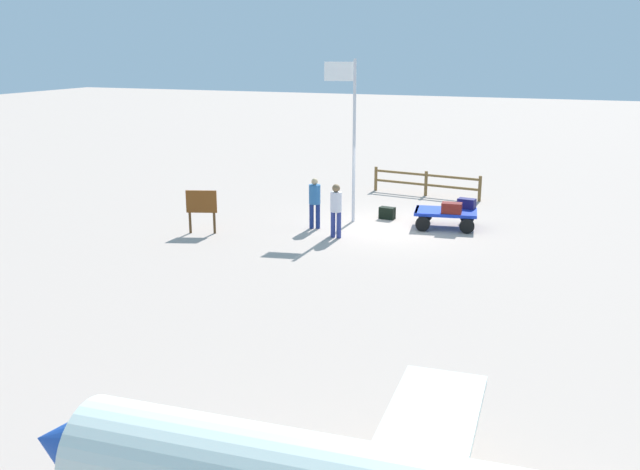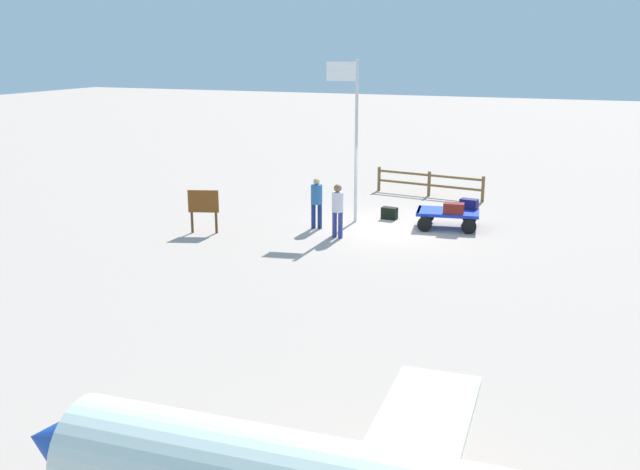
{
  "view_description": "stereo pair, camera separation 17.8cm",
  "coord_description": "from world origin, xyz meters",
  "px_view_note": "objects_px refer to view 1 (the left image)",
  "views": [
    {
      "loc": [
        -5.82,
        21.33,
        5.64
      ],
      "look_at": [
        0.12,
        6.0,
        1.23
      ],
      "focal_mm": 39.97,
      "sensor_mm": 36.0,
      "label": 1
    },
    {
      "loc": [
        -5.99,
        21.27,
        5.64
      ],
      "look_at": [
        0.12,
        6.0,
        1.23
      ],
      "focal_mm": 39.97,
      "sensor_mm": 36.0,
      "label": 2
    }
  ],
  "objects_px": {
    "worker_trailing": "(315,199)",
    "suitcase_dark": "(452,208)",
    "luggage_cart": "(445,214)",
    "suitcase_grey": "(467,204)",
    "suitcase_tan": "(387,213)",
    "worker_lead": "(336,207)",
    "signboard": "(202,205)",
    "flagpole": "(350,125)"
  },
  "relations": [
    {
      "from": "worker_trailing",
      "to": "suitcase_dark",
      "type": "bearing_deg",
      "value": -162.53
    },
    {
      "from": "luggage_cart",
      "to": "suitcase_grey",
      "type": "distance_m",
      "value": 0.83
    },
    {
      "from": "luggage_cart",
      "to": "suitcase_tan",
      "type": "relative_size",
      "value": 3.89
    },
    {
      "from": "suitcase_grey",
      "to": "suitcase_dark",
      "type": "bearing_deg",
      "value": 69.59
    },
    {
      "from": "luggage_cart",
      "to": "suitcase_dark",
      "type": "distance_m",
      "value": 0.52
    },
    {
      "from": "worker_trailing",
      "to": "luggage_cart",
      "type": "bearing_deg",
      "value": -157.06
    },
    {
      "from": "worker_lead",
      "to": "worker_trailing",
      "type": "xyz_separation_m",
      "value": [
        1.01,
        -0.81,
        -0.01
      ]
    },
    {
      "from": "suitcase_tan",
      "to": "signboard",
      "type": "xyz_separation_m",
      "value": [
        4.81,
        3.87,
        0.68
      ]
    },
    {
      "from": "flagpole",
      "to": "signboard",
      "type": "xyz_separation_m",
      "value": [
        3.73,
        3.12,
        -2.27
      ]
    },
    {
      "from": "luggage_cart",
      "to": "suitcase_grey",
      "type": "height_order",
      "value": "suitcase_grey"
    },
    {
      "from": "suitcase_grey",
      "to": "suitcase_dark",
      "type": "distance_m",
      "value": 0.9
    },
    {
      "from": "suitcase_dark",
      "to": "luggage_cart",
      "type": "bearing_deg",
      "value": -51.2
    },
    {
      "from": "worker_lead",
      "to": "signboard",
      "type": "height_order",
      "value": "worker_lead"
    },
    {
      "from": "worker_lead",
      "to": "flagpole",
      "type": "xyz_separation_m",
      "value": [
        0.29,
        -2.13,
        2.19
      ]
    },
    {
      "from": "suitcase_grey",
      "to": "signboard",
      "type": "relative_size",
      "value": 0.43
    },
    {
      "from": "suitcase_grey",
      "to": "suitcase_dark",
      "type": "height_order",
      "value": "suitcase_dark"
    },
    {
      "from": "worker_lead",
      "to": "worker_trailing",
      "type": "height_order",
      "value": "worker_lead"
    },
    {
      "from": "signboard",
      "to": "worker_trailing",
      "type": "bearing_deg",
      "value": -149.13
    },
    {
      "from": "suitcase_grey",
      "to": "suitcase_dark",
      "type": "relative_size",
      "value": 0.9
    },
    {
      "from": "suitcase_tan",
      "to": "worker_lead",
      "type": "relative_size",
      "value": 0.33
    },
    {
      "from": "suitcase_tan",
      "to": "flagpole",
      "type": "distance_m",
      "value": 3.23
    },
    {
      "from": "luggage_cart",
      "to": "worker_trailing",
      "type": "xyz_separation_m",
      "value": [
        3.81,
        1.61,
        0.52
      ]
    },
    {
      "from": "suitcase_grey",
      "to": "flagpole",
      "type": "relative_size",
      "value": 0.11
    },
    {
      "from": "worker_lead",
      "to": "suitcase_tan",
      "type": "bearing_deg",
      "value": -105.25
    },
    {
      "from": "worker_lead",
      "to": "worker_trailing",
      "type": "distance_m",
      "value": 1.29
    },
    {
      "from": "flagpole",
      "to": "signboard",
      "type": "distance_m",
      "value": 5.37
    },
    {
      "from": "suitcase_dark",
      "to": "suitcase_tan",
      "type": "relative_size",
      "value": 1.2
    },
    {
      "from": "suitcase_grey",
      "to": "signboard",
      "type": "bearing_deg",
      "value": 27.96
    },
    {
      "from": "luggage_cart",
      "to": "suitcase_tan",
      "type": "distance_m",
      "value": 2.09
    },
    {
      "from": "suitcase_grey",
      "to": "signboard",
      "type": "xyz_separation_m",
      "value": [
        7.41,
        3.93,
        0.16
      ]
    },
    {
      "from": "suitcase_grey",
      "to": "signboard",
      "type": "height_order",
      "value": "signboard"
    },
    {
      "from": "suitcase_grey",
      "to": "worker_trailing",
      "type": "height_order",
      "value": "worker_trailing"
    },
    {
      "from": "suitcase_grey",
      "to": "flagpole",
      "type": "bearing_deg",
      "value": 12.39
    },
    {
      "from": "suitcase_tan",
      "to": "luggage_cart",
      "type": "bearing_deg",
      "value": 167.47
    },
    {
      "from": "suitcase_dark",
      "to": "suitcase_tan",
      "type": "distance_m",
      "value": 2.48
    },
    {
      "from": "worker_lead",
      "to": "worker_trailing",
      "type": "bearing_deg",
      "value": -38.74
    },
    {
      "from": "luggage_cart",
      "to": "suitcase_grey",
      "type": "relative_size",
      "value": 3.6
    },
    {
      "from": "flagpole",
      "to": "worker_trailing",
      "type": "bearing_deg",
      "value": 61.71
    },
    {
      "from": "luggage_cart",
      "to": "flagpole",
      "type": "distance_m",
      "value": 4.14
    },
    {
      "from": "luggage_cart",
      "to": "worker_lead",
      "type": "relative_size",
      "value": 1.28
    },
    {
      "from": "suitcase_grey",
      "to": "worker_lead",
      "type": "xyz_separation_m",
      "value": [
        3.39,
        2.94,
        0.24
      ]
    },
    {
      "from": "flagpole",
      "to": "signboard",
      "type": "height_order",
      "value": "flagpole"
    }
  ]
}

